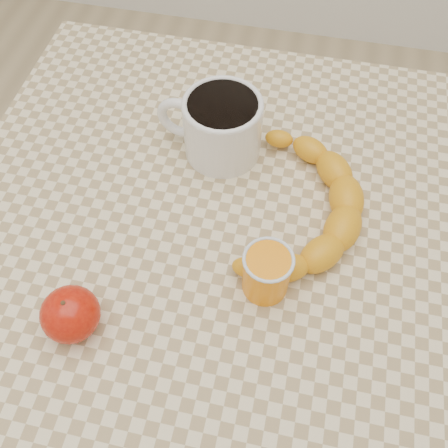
% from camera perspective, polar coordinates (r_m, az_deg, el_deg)
% --- Properties ---
extents(ground, '(3.00, 3.00, 0.00)m').
position_cam_1_polar(ground, '(1.39, 0.00, -17.51)').
color(ground, tan).
rests_on(ground, ground).
extents(table, '(0.80, 0.80, 0.75)m').
position_cam_1_polar(table, '(0.77, 0.00, -4.29)').
color(table, beige).
rests_on(table, ground).
extents(coffee_mug, '(0.17, 0.13, 0.10)m').
position_cam_1_polar(coffee_mug, '(0.74, -0.41, 11.29)').
color(coffee_mug, white).
rests_on(coffee_mug, table).
extents(orange_juice_glass, '(0.06, 0.06, 0.07)m').
position_cam_1_polar(orange_juice_glass, '(0.62, 4.90, -5.53)').
color(orange_juice_glass, orange).
rests_on(orange_juice_glass, table).
extents(apple, '(0.08, 0.08, 0.07)m').
position_cam_1_polar(apple, '(0.63, -17.14, -9.82)').
color(apple, '#960C05').
rests_on(apple, table).
extents(banana, '(0.33, 0.39, 0.05)m').
position_cam_1_polar(banana, '(0.69, 8.40, 2.03)').
color(banana, orange).
rests_on(banana, table).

